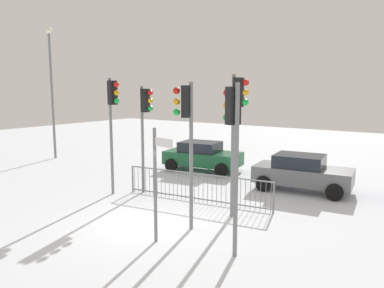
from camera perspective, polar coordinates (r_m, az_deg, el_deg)
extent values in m
plane|color=white|center=(11.88, -6.51, -11.82)|extent=(60.00, 60.00, 0.00)
cylinder|color=slate|center=(14.73, -12.24, 1.03)|extent=(0.11, 0.11, 4.51)
cube|color=black|center=(14.48, -12.06, 7.68)|extent=(0.25, 0.34, 0.90)
sphere|color=red|center=(14.28, -11.49, 8.89)|extent=(0.20, 0.20, 0.20)
sphere|color=orange|center=(14.28, -11.45, 7.69)|extent=(0.20, 0.20, 0.20)
sphere|color=green|center=(14.29, -11.41, 6.49)|extent=(0.20, 0.20, 0.20)
cylinder|color=slate|center=(10.72, -0.13, -2.06)|extent=(0.11, 0.11, 4.30)
cube|color=black|center=(10.56, -1.03, 6.51)|extent=(0.36, 0.39, 0.90)
sphere|color=red|center=(10.57, -2.40, 8.13)|extent=(0.20, 0.20, 0.20)
sphere|color=orange|center=(10.57, -2.39, 6.51)|extent=(0.20, 0.20, 0.20)
sphere|color=green|center=(10.59, -2.38, 4.88)|extent=(0.20, 0.20, 0.20)
cylinder|color=slate|center=(14.80, -7.56, 0.59)|extent=(0.11, 0.11, 4.21)
cube|color=black|center=(14.57, -7.16, 6.61)|extent=(0.25, 0.34, 0.90)
sphere|color=red|center=(14.41, -6.39, 7.80)|extent=(0.20, 0.20, 0.20)
sphere|color=orange|center=(14.42, -6.37, 6.61)|extent=(0.20, 0.20, 0.20)
sphere|color=green|center=(14.43, -6.35, 5.42)|extent=(0.20, 0.20, 0.20)
cylinder|color=slate|center=(11.85, 6.23, -0.50)|extent=(0.11, 0.11, 4.54)
cube|color=black|center=(11.63, 7.09, 7.83)|extent=(0.22, 0.32, 0.90)
sphere|color=red|center=(11.51, 8.23, 9.30)|extent=(0.20, 0.20, 0.20)
sphere|color=orange|center=(11.51, 8.19, 7.81)|extent=(0.20, 0.20, 0.20)
sphere|color=green|center=(11.52, 8.16, 6.31)|extent=(0.20, 0.20, 0.20)
cylinder|color=slate|center=(9.02, 6.75, -4.27)|extent=(0.11, 0.11, 4.25)
cube|color=black|center=(8.94, 6.30, 5.83)|extent=(0.34, 0.38, 0.90)
sphere|color=red|center=(9.14, 5.42, 7.78)|extent=(0.20, 0.20, 0.20)
sphere|color=orange|center=(9.15, 5.39, 5.90)|extent=(0.20, 0.20, 0.20)
sphere|color=green|center=(9.17, 5.37, 4.03)|extent=(0.20, 0.20, 0.20)
cylinder|color=slate|center=(10.00, -5.64, -6.37)|extent=(0.09, 0.09, 3.10)
cube|color=white|center=(9.45, -4.36, 0.20)|extent=(0.69, 0.20, 0.22)
cube|color=slate|center=(13.59, 0.70, -4.54)|extent=(5.67, 0.80, 0.04)
cube|color=slate|center=(13.83, 0.69, -8.30)|extent=(5.67, 0.80, 0.04)
cylinder|color=slate|center=(15.12, -8.77, -5.36)|extent=(0.02, 0.02, 1.05)
cylinder|color=slate|center=(15.02, -8.22, -5.44)|extent=(0.02, 0.02, 1.05)
cylinder|color=slate|center=(14.92, -7.66, -5.52)|extent=(0.02, 0.02, 1.05)
cylinder|color=slate|center=(14.82, -7.09, -5.60)|extent=(0.02, 0.02, 1.05)
cylinder|color=slate|center=(14.72, -6.51, -5.69)|extent=(0.02, 0.02, 1.05)
cylinder|color=slate|center=(14.63, -5.93, -5.77)|extent=(0.02, 0.02, 1.05)
cylinder|color=slate|center=(14.53, -5.33, -5.86)|extent=(0.02, 0.02, 1.05)
cylinder|color=slate|center=(14.44, -4.73, -5.94)|extent=(0.02, 0.02, 1.05)
cylinder|color=slate|center=(14.35, -4.12, -6.03)|extent=(0.02, 0.02, 1.05)
cylinder|color=slate|center=(14.26, -3.51, -6.11)|extent=(0.02, 0.02, 1.05)
cylinder|color=slate|center=(14.17, -2.88, -6.20)|extent=(0.02, 0.02, 1.05)
cylinder|color=slate|center=(14.08, -2.25, -6.29)|extent=(0.02, 0.02, 1.05)
cylinder|color=slate|center=(14.00, -1.61, -6.37)|extent=(0.02, 0.02, 1.05)
cylinder|color=slate|center=(13.92, -0.96, -6.46)|extent=(0.02, 0.02, 1.05)
cylinder|color=slate|center=(13.84, -0.31, -6.55)|extent=(0.02, 0.02, 1.05)
cylinder|color=slate|center=(13.76, 0.36, -6.64)|extent=(0.02, 0.02, 1.05)
cylinder|color=slate|center=(13.68, 1.03, -6.72)|extent=(0.02, 0.02, 1.05)
cylinder|color=slate|center=(13.61, 1.71, -6.81)|extent=(0.02, 0.02, 1.05)
cylinder|color=slate|center=(13.53, 2.40, -6.90)|extent=(0.02, 0.02, 1.05)
cylinder|color=slate|center=(13.46, 3.09, -6.99)|extent=(0.02, 0.02, 1.05)
cylinder|color=slate|center=(13.39, 3.79, -7.08)|extent=(0.02, 0.02, 1.05)
cylinder|color=slate|center=(13.33, 4.50, -7.16)|extent=(0.02, 0.02, 1.05)
cylinder|color=slate|center=(13.26, 5.22, -7.25)|extent=(0.02, 0.02, 1.05)
cylinder|color=slate|center=(13.20, 5.94, -7.34)|extent=(0.02, 0.02, 1.05)
cylinder|color=slate|center=(13.14, 6.68, -7.42)|extent=(0.02, 0.02, 1.05)
cylinder|color=slate|center=(13.08, 7.41, -7.51)|extent=(0.02, 0.02, 1.05)
cylinder|color=slate|center=(13.02, 8.16, -7.60)|extent=(0.02, 0.02, 1.05)
cylinder|color=slate|center=(12.97, 8.91, -7.68)|extent=(0.02, 0.02, 1.05)
cylinder|color=slate|center=(12.92, 9.67, -7.76)|extent=(0.02, 0.02, 1.05)
cylinder|color=slate|center=(12.87, 10.43, -7.85)|extent=(0.02, 0.02, 1.05)
cylinder|color=slate|center=(12.82, 11.20, -7.93)|extent=(0.02, 0.02, 1.05)
cylinder|color=slate|center=(12.77, 11.98, -8.01)|extent=(0.02, 0.02, 1.05)
cylinder|color=slate|center=(15.17, -9.05, -5.32)|extent=(0.06, 0.06, 1.05)
cylinder|color=slate|center=(12.75, 12.37, -8.05)|extent=(0.06, 0.06, 1.05)
cube|color=slate|center=(15.79, 16.54, -4.57)|extent=(3.97, 2.12, 0.65)
cube|color=#1E232D|center=(15.71, 16.09, -2.57)|extent=(2.06, 1.71, 0.55)
cylinder|color=black|center=(16.49, 21.72, -5.44)|extent=(0.66, 0.29, 0.64)
cylinder|color=black|center=(14.85, 20.94, -6.90)|extent=(0.66, 0.29, 0.64)
cylinder|color=black|center=(16.98, 12.61, -4.65)|extent=(0.66, 0.29, 0.64)
cylinder|color=black|center=(15.39, 10.88, -5.95)|extent=(0.66, 0.29, 0.64)
cube|color=#195933|center=(18.84, 1.67, -2.16)|extent=(4.02, 2.27, 0.65)
cube|color=#1E232D|center=(18.81, 1.26, -0.47)|extent=(2.11, 1.78, 0.55)
cylinder|color=black|center=(19.19, 6.40, -3.00)|extent=(0.67, 0.32, 0.64)
cylinder|color=black|center=(17.63, 4.55, -3.99)|extent=(0.67, 0.32, 0.64)
cylinder|color=black|center=(20.23, -0.83, -2.36)|extent=(0.67, 0.32, 0.64)
cylinder|color=black|center=(18.75, -3.17, -3.23)|extent=(0.67, 0.32, 0.64)
cylinder|color=slate|center=(23.47, -20.57, 6.79)|extent=(0.14, 0.14, 7.31)
sphere|color=#F2EACC|center=(23.70, -21.06, 15.91)|extent=(0.36, 0.36, 0.36)
cylinder|color=#473828|center=(25.50, 6.85, 3.89)|extent=(0.33, 0.33, 4.23)
cylinder|color=#473828|center=(25.82, 6.31, 8.37)|extent=(0.57, 0.98, 0.79)
cylinder|color=#473828|center=(25.00, 7.16, 7.91)|extent=(0.82, 0.73, 1.57)
cylinder|color=#473828|center=(25.17, 6.12, 7.63)|extent=(0.90, 0.50, 0.81)
cylinder|color=#473828|center=(25.90, 7.12, 5.64)|extent=(0.98, 0.36, 0.74)
cylinder|color=#473828|center=(25.10, 7.33, 7.78)|extent=(0.56, 0.77, 1.23)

